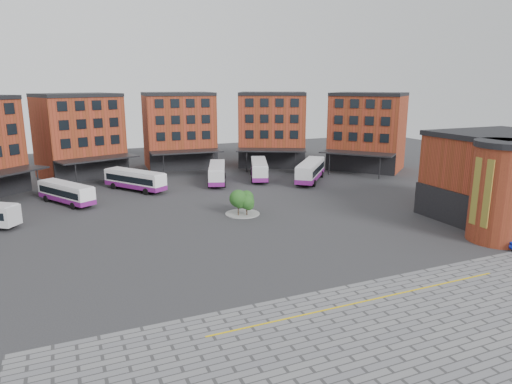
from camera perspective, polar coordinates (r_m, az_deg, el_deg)
name	(u,v)px	position (r m, az deg, el deg)	size (l,w,h in m)	color
ground	(268,246)	(47.05, 1.48, -6.79)	(160.00, 160.00, 0.00)	#28282B
paving_zone	(449,356)	(31.86, 22.93, -18.39)	(50.00, 22.00, 0.02)	slate
yellow_line	(368,300)	(36.97, 13.82, -13.02)	(26.00, 0.15, 0.02)	gold
main_building	(148,138)	(80.01, -13.37, 6.58)	(94.14, 42.48, 14.60)	maroon
east_building	(499,179)	(61.06, 28.11, 1.48)	(17.40, 15.40, 10.60)	maroon
tree_island	(243,201)	(57.44, -1.60, -1.14)	(4.40, 4.40, 3.38)	gray
bus_b	(66,193)	(68.07, -22.65, -0.08)	(7.25, 10.18, 2.92)	white
bus_c	(135,180)	(73.16, -14.90, 1.48)	(8.35, 10.64, 3.13)	white
bus_d	(217,173)	(76.51, -4.89, 2.40)	(6.16, 11.32, 3.13)	silver
bus_e	(259,169)	(79.47, 0.39, 2.89)	(6.63, 11.53, 3.20)	silver
bus_f	(310,170)	(77.96, 6.82, 2.69)	(10.11, 11.12, 3.45)	silver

